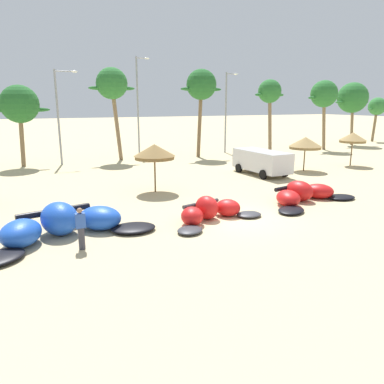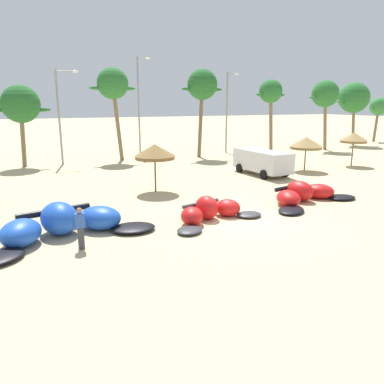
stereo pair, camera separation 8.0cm
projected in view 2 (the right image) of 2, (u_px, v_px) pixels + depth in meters
name	position (u px, v px, depth m)	size (l,w,h in m)	color
ground_plane	(237.00, 218.00, 17.72)	(260.00, 260.00, 0.00)	#C6B284
kite_far_left	(63.00, 224.00, 15.16)	(7.43, 4.27, 1.38)	black
kite_left	(210.00, 211.00, 17.32)	(5.00, 2.99, 1.12)	#333338
kite_left_of_center	(304.00, 194.00, 20.56)	(6.31, 3.64, 1.13)	black
beach_umbrella_middle	(155.00, 152.00, 22.44)	(2.53, 2.53, 2.97)	brown
beach_umbrella_near_palms	(306.00, 143.00, 29.59)	(2.62, 2.62, 2.75)	brown
beach_umbrella_outermost	(354.00, 138.00, 32.00)	(2.30, 2.30, 2.91)	brown
parked_van	(261.00, 160.00, 28.44)	(2.43, 5.12, 1.84)	silver
person_near_kites	(80.00, 228.00, 13.81)	(0.36, 0.24, 1.62)	#383842
palm_left	(21.00, 105.00, 31.09)	(4.76, 3.17, 6.90)	#7F6647
palm_left_of_gap	(113.00, 85.00, 34.07)	(4.33, 2.89, 8.60)	#7F6647
palm_center_left	(202.00, 86.00, 36.35)	(4.47, 2.98, 8.66)	brown
palm_center_right	(271.00, 93.00, 38.68)	(3.65, 2.43, 7.82)	#7F6647
palm_right_of_gap	(325.00, 95.00, 42.13)	(4.57, 3.05, 7.94)	#7F6647
palm_right	(354.00, 98.00, 47.42)	(5.78, 3.85, 7.99)	#7F6647
palm_rightmost	(379.00, 107.00, 52.04)	(3.69, 2.46, 6.19)	#7F6647
lamppost_west_center	(61.00, 112.00, 32.28)	(2.00, 0.24, 8.21)	gray
lamppost_east_center	(140.00, 102.00, 38.12)	(1.48, 0.24, 9.97)	gray
lamppost_east	(228.00, 109.00, 40.24)	(1.50, 0.24, 8.59)	gray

